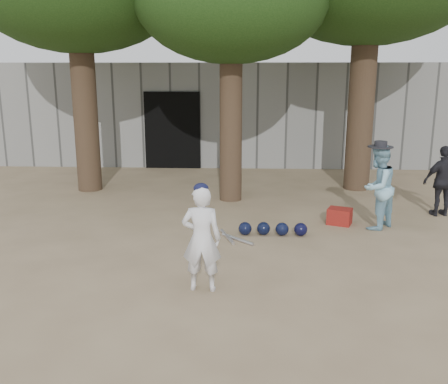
{
  "coord_description": "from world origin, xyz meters",
  "views": [
    {
      "loc": [
        0.94,
        -6.5,
        2.78
      ],
      "look_at": [
        0.6,
        1.0,
        0.95
      ],
      "focal_mm": 40.0,
      "sensor_mm": 36.0,
      "label": 1
    }
  ],
  "objects_px": {
    "boy_player": "(202,239)",
    "red_bag": "(340,216)",
    "spectator_dark": "(443,181)",
    "spectator_blue": "(377,187)"
  },
  "relations": [
    {
      "from": "boy_player",
      "to": "red_bag",
      "type": "bearing_deg",
      "value": -126.56
    },
    {
      "from": "boy_player",
      "to": "spectator_dark",
      "type": "bearing_deg",
      "value": -139.06
    },
    {
      "from": "spectator_blue",
      "to": "red_bag",
      "type": "height_order",
      "value": "spectator_blue"
    },
    {
      "from": "boy_player",
      "to": "spectator_blue",
      "type": "xyz_separation_m",
      "value": [
        2.9,
        2.74,
        0.06
      ]
    },
    {
      "from": "boy_player",
      "to": "spectator_dark",
      "type": "relative_size",
      "value": 1.0
    },
    {
      "from": "red_bag",
      "to": "boy_player",
      "type": "bearing_deg",
      "value": -127.96
    },
    {
      "from": "boy_player",
      "to": "red_bag",
      "type": "distance_m",
      "value": 3.78
    },
    {
      "from": "spectator_blue",
      "to": "boy_player",
      "type": "bearing_deg",
      "value": -2.68
    },
    {
      "from": "red_bag",
      "to": "spectator_blue",
      "type": "bearing_deg",
      "value": -18.92
    },
    {
      "from": "boy_player",
      "to": "spectator_blue",
      "type": "bearing_deg",
      "value": -135.2
    }
  ]
}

